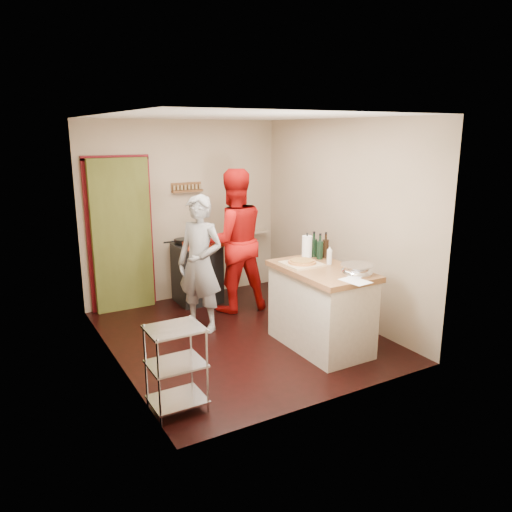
# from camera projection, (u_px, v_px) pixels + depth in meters

# --- Properties ---
(floor) EXTENTS (3.50, 3.50, 0.00)m
(floor) POSITION_uv_depth(u_px,v_px,m) (240.00, 335.00, 6.13)
(floor) COLOR black
(floor) RESTS_ON ground
(back_wall) EXTENTS (3.00, 0.44, 2.60)m
(back_wall) POSITION_uv_depth(u_px,v_px,m) (141.00, 226.00, 7.05)
(back_wall) COLOR tan
(back_wall) RESTS_ON ground
(left_wall) EXTENTS (0.04, 3.50, 2.60)m
(left_wall) POSITION_uv_depth(u_px,v_px,m) (110.00, 246.00, 5.09)
(left_wall) COLOR tan
(left_wall) RESTS_ON ground
(right_wall) EXTENTS (0.04, 3.50, 2.60)m
(right_wall) POSITION_uv_depth(u_px,v_px,m) (341.00, 221.00, 6.54)
(right_wall) COLOR tan
(right_wall) RESTS_ON ground
(ceiling) EXTENTS (3.00, 3.50, 0.02)m
(ceiling) POSITION_uv_depth(u_px,v_px,m) (239.00, 115.00, 5.49)
(ceiling) COLOR white
(ceiling) RESTS_ON back_wall
(stove) EXTENTS (0.60, 0.63, 1.00)m
(stove) POSITION_uv_depth(u_px,v_px,m) (197.00, 272.00, 7.24)
(stove) COLOR black
(stove) RESTS_ON ground
(wire_shelving) EXTENTS (0.48, 0.40, 0.80)m
(wire_shelving) POSITION_uv_depth(u_px,v_px,m) (176.00, 365.00, 4.40)
(wire_shelving) COLOR silver
(wire_shelving) RESTS_ON ground
(island) EXTENTS (0.74, 1.36, 1.26)m
(island) POSITION_uv_depth(u_px,v_px,m) (321.00, 306.00, 5.71)
(island) COLOR beige
(island) RESTS_ON ground
(person_stripe) EXTENTS (0.68, 0.74, 1.70)m
(person_stripe) POSITION_uv_depth(u_px,v_px,m) (200.00, 264.00, 6.14)
(person_stripe) COLOR #A1A2A6
(person_stripe) RESTS_ON ground
(person_red) EXTENTS (1.04, 0.85, 1.96)m
(person_red) POSITION_uv_depth(u_px,v_px,m) (233.00, 241.00, 6.81)
(person_red) COLOR #AA0C0B
(person_red) RESTS_ON ground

